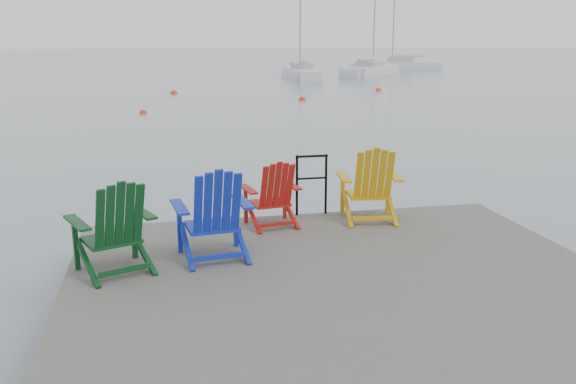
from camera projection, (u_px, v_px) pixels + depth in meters
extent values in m
plane|color=slate|center=(342.00, 318.00, 6.82)|extent=(400.00, 400.00, 0.00)
cube|color=#292724|center=(343.00, 285.00, 6.72)|extent=(6.00, 5.00, 0.20)
cylinder|color=black|center=(109.00, 287.00, 8.44)|extent=(0.26, 0.26, 1.20)
cylinder|color=black|center=(298.00, 272.00, 8.98)|extent=(0.26, 0.26, 1.20)
cylinder|color=black|center=(467.00, 259.00, 9.51)|extent=(0.26, 0.26, 1.20)
cylinder|color=black|center=(297.00, 186.00, 8.92)|extent=(0.04, 0.04, 0.90)
cylinder|color=black|center=(326.00, 184.00, 9.00)|extent=(0.04, 0.04, 0.90)
cylinder|color=black|center=(312.00, 156.00, 8.85)|extent=(0.48, 0.04, 0.04)
cylinder|color=black|center=(312.00, 178.00, 8.93)|extent=(0.44, 0.03, 0.03)
cube|color=#093415|center=(111.00, 240.00, 6.83)|extent=(0.72, 0.68, 0.04)
cube|color=#093415|center=(76.00, 244.00, 6.83)|extent=(0.07, 0.07, 0.60)
cube|color=#093415|center=(134.00, 234.00, 7.20)|extent=(0.07, 0.07, 0.60)
cube|color=#093415|center=(77.00, 223.00, 6.55)|extent=(0.37, 0.65, 0.03)
cube|color=#093415|center=(142.00, 212.00, 6.95)|extent=(0.37, 0.65, 0.03)
cube|color=#093415|center=(120.00, 216.00, 6.47)|extent=(0.59, 0.45, 0.74)
cube|color=#0F239E|center=(212.00, 226.00, 7.29)|extent=(0.65, 0.59, 0.04)
cube|color=#0F239E|center=(180.00, 228.00, 7.39)|extent=(0.06, 0.06, 0.62)
cube|color=#0F239E|center=(236.00, 222.00, 7.61)|extent=(0.06, 0.06, 0.62)
cube|color=#0F239E|center=(179.00, 207.00, 7.08)|extent=(0.21, 0.69, 0.03)
cube|color=#0F239E|center=(242.00, 201.00, 7.32)|extent=(0.21, 0.69, 0.03)
cube|color=#0F239E|center=(217.00, 204.00, 6.86)|extent=(0.58, 0.35, 0.76)
cube|color=#9C130B|center=(270.00, 203.00, 8.53)|extent=(0.56, 0.52, 0.04)
cube|color=#9C130B|center=(246.00, 205.00, 8.60)|extent=(0.05, 0.05, 0.53)
cube|color=#9C130B|center=(285.00, 201.00, 8.81)|extent=(0.05, 0.05, 0.53)
cube|color=#9C130B|center=(248.00, 189.00, 8.34)|extent=(0.20, 0.58, 0.03)
cube|color=#9C130B|center=(291.00, 185.00, 8.56)|extent=(0.20, 0.58, 0.03)
cube|color=#9C130B|center=(277.00, 186.00, 8.17)|extent=(0.49, 0.31, 0.64)
cube|color=#C58D0A|center=(368.00, 195.00, 8.80)|extent=(0.64, 0.58, 0.04)
cube|color=#C58D0A|center=(343.00, 195.00, 9.00)|extent=(0.06, 0.06, 0.61)
cube|color=#C58D0A|center=(388.00, 194.00, 9.04)|extent=(0.06, 0.06, 0.61)
cube|color=#C58D0A|center=(344.00, 177.00, 8.69)|extent=(0.22, 0.67, 0.03)
cube|color=#C58D0A|center=(394.00, 176.00, 8.74)|extent=(0.22, 0.67, 0.03)
cube|color=#C58D0A|center=(374.00, 175.00, 8.37)|extent=(0.56, 0.35, 0.74)
cube|color=silver|center=(301.00, 75.00, 48.01)|extent=(2.63, 8.05, 1.10)
cube|color=#9E9EA3|center=(302.00, 66.00, 47.45)|extent=(1.61, 2.47, 0.55)
cylinder|color=gray|center=(300.00, 3.00, 47.04)|extent=(0.12, 0.12, 9.90)
cube|color=silver|center=(371.00, 72.00, 51.96)|extent=(7.13, 7.89, 1.10)
cube|color=#9E9EA3|center=(369.00, 64.00, 51.42)|extent=(2.81, 2.93, 0.55)
cylinder|color=gray|center=(375.00, 1.00, 50.89)|extent=(0.12, 0.12, 10.58)
cube|color=silver|center=(396.00, 67.00, 61.47)|extent=(8.31, 4.38, 1.10)
cube|color=#9E9EA3|center=(400.00, 60.00, 61.26)|extent=(2.74, 2.11, 0.55)
cylinder|color=gray|center=(394.00, 10.00, 60.14)|extent=(0.12, 0.12, 10.06)
sphere|color=red|center=(143.00, 113.00, 25.55)|extent=(0.32, 0.32, 0.32)
sphere|color=red|center=(174.00, 94.00, 34.75)|extent=(0.40, 0.40, 0.40)
sphere|color=red|center=(302.00, 100.00, 31.15)|extent=(0.36, 0.36, 0.36)
sphere|color=#EE3D0E|center=(378.00, 91.00, 36.61)|extent=(0.41, 0.41, 0.41)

